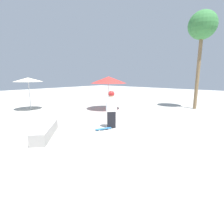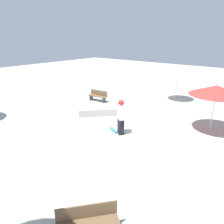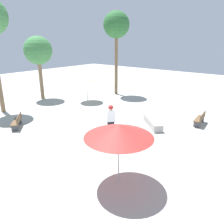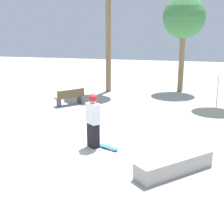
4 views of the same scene
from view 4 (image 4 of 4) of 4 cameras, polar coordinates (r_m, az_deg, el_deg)
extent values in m
plane|color=#B2AFA8|center=(11.13, -3.05, -5.83)|extent=(60.00, 60.00, 0.00)
cube|color=black|center=(10.72, -3.44, -4.26)|extent=(0.47, 0.46, 0.85)
cube|color=white|center=(10.49, -3.50, -0.27)|extent=(0.56, 0.52, 0.70)
sphere|color=tan|center=(10.37, -3.55, 2.32)|extent=(0.28, 0.28, 0.28)
sphere|color=maroon|center=(10.37, -3.55, 2.51)|extent=(0.31, 0.31, 0.31)
cube|color=teal|center=(10.66, -0.78, -6.43)|extent=(0.81, 0.51, 0.02)
cylinder|color=silver|center=(10.59, 0.56, -6.78)|extent=(0.06, 0.05, 0.05)
cylinder|color=silver|center=(10.46, -0.02, -7.05)|extent=(0.06, 0.05, 0.05)
cylinder|color=silver|center=(10.88, -1.50, -6.17)|extent=(0.06, 0.05, 0.05)
cylinder|color=silver|center=(10.76, -2.09, -6.42)|extent=(0.06, 0.05, 0.05)
cube|color=#A8A39E|center=(9.09, 11.35, -9.48)|extent=(2.13, 2.22, 0.47)
cube|color=#47474C|center=(16.52, -9.69, 1.68)|extent=(0.36, 0.31, 0.40)
cube|color=#47474C|center=(17.10, -5.96, 2.27)|extent=(0.36, 0.31, 0.40)
cube|color=brown|center=(16.76, -7.82, 2.73)|extent=(1.35, 1.52, 0.05)
cube|color=brown|center=(16.54, -7.51, 3.38)|extent=(1.04, 1.27, 0.40)
cylinder|color=#B7B7BC|center=(16.41, 18.77, 4.10)|extent=(0.05, 0.05, 2.14)
cone|color=#C6B289|center=(16.26, 19.07, 7.63)|extent=(2.13, 2.13, 0.32)
cylinder|color=#896B4C|center=(20.47, 12.61, 9.52)|extent=(0.34, 0.34, 4.22)
sphere|color=#428447|center=(20.40, 13.03, 16.53)|extent=(2.61, 2.61, 2.61)
cylinder|color=#896B4C|center=(19.91, -0.68, 13.35)|extent=(0.34, 0.34, 6.73)
camera|label=1|loc=(15.56, 26.99, 8.27)|focal=28.00mm
camera|label=2|loc=(20.37, -13.67, 17.34)|focal=35.00mm
camera|label=3|loc=(12.93, -70.08, 12.35)|focal=35.00mm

